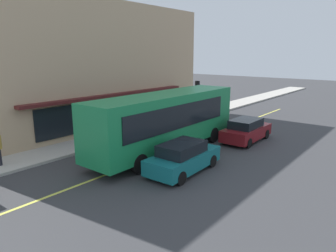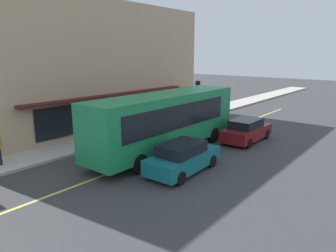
{
  "view_description": "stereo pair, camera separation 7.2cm",
  "coord_description": "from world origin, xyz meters",
  "px_view_note": "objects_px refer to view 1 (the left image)",
  "views": [
    {
      "loc": [
        -14.68,
        -11.31,
        5.77
      ],
      "look_at": [
        -0.92,
        -0.08,
        1.6
      ],
      "focal_mm": 33.26,
      "sensor_mm": 36.0,
      "label": 1
    },
    {
      "loc": [
        -14.63,
        -11.37,
        5.77
      ],
      "look_at": [
        -0.92,
        -0.08,
        1.6
      ],
      "focal_mm": 33.26,
      "sensor_mm": 36.0,
      "label": 2
    }
  ],
  "objects_px": {
    "bus": "(167,119)",
    "car_maroon": "(246,130)",
    "car_teal": "(183,157)",
    "traffic_light": "(198,90)",
    "pedestrian_mid_block": "(204,100)"
  },
  "relations": [
    {
      "from": "car_maroon",
      "to": "pedestrian_mid_block",
      "type": "xyz_separation_m",
      "value": [
        7.35,
        8.09,
        0.39
      ]
    },
    {
      "from": "traffic_light",
      "to": "car_maroon",
      "type": "height_order",
      "value": "traffic_light"
    },
    {
      "from": "traffic_light",
      "to": "car_maroon",
      "type": "bearing_deg",
      "value": -122.62
    },
    {
      "from": "car_teal",
      "to": "pedestrian_mid_block",
      "type": "relative_size",
      "value": 2.65
    },
    {
      "from": "car_maroon",
      "to": "pedestrian_mid_block",
      "type": "relative_size",
      "value": 2.62
    },
    {
      "from": "bus",
      "to": "car_teal",
      "type": "height_order",
      "value": "bus"
    },
    {
      "from": "traffic_light",
      "to": "car_maroon",
      "type": "relative_size",
      "value": 0.74
    },
    {
      "from": "bus",
      "to": "traffic_light",
      "type": "distance_m",
      "value": 10.47
    },
    {
      "from": "pedestrian_mid_block",
      "to": "traffic_light",
      "type": "bearing_deg",
      "value": -158.25
    },
    {
      "from": "car_teal",
      "to": "car_maroon",
      "type": "bearing_deg",
      "value": 0.25
    },
    {
      "from": "bus",
      "to": "car_maroon",
      "type": "distance_m",
      "value": 5.91
    },
    {
      "from": "bus",
      "to": "car_teal",
      "type": "xyz_separation_m",
      "value": [
        -2.0,
        -2.7,
        -1.24
      ]
    },
    {
      "from": "car_teal",
      "to": "bus",
      "type": "bearing_deg",
      "value": 53.44
    },
    {
      "from": "traffic_light",
      "to": "car_maroon",
      "type": "distance_m",
      "value": 8.41
    },
    {
      "from": "traffic_light",
      "to": "car_teal",
      "type": "relative_size",
      "value": 0.73
    }
  ]
}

